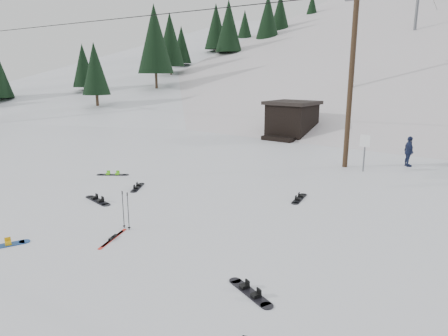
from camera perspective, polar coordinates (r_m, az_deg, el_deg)
The scene contains 16 objects.
ground at distance 12.21m, azimuth -18.85°, elevation -10.39°, with size 200.00×200.00×0.00m, color white.
ski_slope at distance 63.90m, azimuth 28.11°, elevation -3.46°, with size 60.00×75.00×45.00m, color silver.
ridge_left at distance 72.33m, azimuth -2.06°, elevation 0.78°, with size 34.00×85.00×38.00m, color white.
treeline_left at distance 63.47m, azimuth -5.46°, elevation 9.02°, with size 20.00×64.00×10.00m, color black, non-canonical shape.
utility_pole at distance 21.30m, azimuth 17.72°, elevation 12.52°, with size 2.00×0.26×9.00m.
trail_sign at distance 20.83m, azimuth 19.47°, elevation 2.94°, with size 0.50×0.09×1.85m.
lift_hut at distance 30.74m, azimuth 9.62°, elevation 6.83°, with size 3.40×4.10×2.75m.
lift_tower_near at distance 38.51m, azimuth 18.19°, elevation 17.35°, with size 2.20×0.36×8.00m.
hero_skis at distance 12.42m, azimuth -15.60°, elevation -9.64°, with size 0.71×1.43×0.08m.
ski_poles at distance 12.88m, azimuth -13.87°, elevation -5.83°, with size 0.33×0.09×1.21m.
board_scatter_a at distance 16.09m, azimuth -17.60°, elevation -4.41°, with size 1.68×0.53×0.12m.
board_scatter_b at distance 17.46m, azimuth -12.25°, elevation -2.70°, with size 0.95×1.28×0.10m.
board_scatter_c at distance 19.93m, azimuth -15.60°, elevation -0.89°, with size 1.32×1.04×0.11m.
board_scatter_d at distance 9.32m, azimuth 3.75°, elevation -17.26°, with size 1.43×0.71×0.11m.
board_scatter_f at distance 15.84m, azimuth 10.70°, elevation -4.29°, with size 0.55×1.50×0.11m.
skier_navy at distance 22.96m, azimuth 24.89°, elevation 2.16°, with size 0.93×0.39×1.59m, color #1C2547.
Camera 1 is at (9.56, -5.91, 4.78)m, focal length 32.00 mm.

